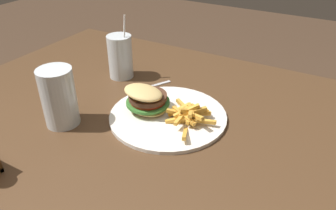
{
  "coord_description": "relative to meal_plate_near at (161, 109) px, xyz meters",
  "views": [
    {
      "loc": [
        -0.4,
        0.44,
        1.22
      ],
      "look_at": [
        -0.04,
        -0.19,
        0.77
      ],
      "focal_mm": 35.0,
      "sensor_mm": 36.0,
      "label": 1
    }
  ],
  "objects": [
    {
      "name": "dining_table",
      "position": [
        0.02,
        0.18,
        -0.13
      ],
      "size": [
        1.27,
        1.29,
        0.73
      ],
      "color": "#4C331E",
      "rests_on": "ground_plane"
    },
    {
      "name": "meal_plate_near",
      "position": [
        0.0,
        0.0,
        0.0
      ],
      "size": [
        0.31,
        0.31,
        0.09
      ],
      "color": "white",
      "rests_on": "dining_table"
    },
    {
      "name": "beer_glass",
      "position": [
        0.2,
        0.15,
        0.05
      ],
      "size": [
        0.09,
        0.09,
        0.15
      ],
      "color": "silver",
      "rests_on": "dining_table"
    },
    {
      "name": "juice_glass",
      "position": [
        0.23,
        -0.14,
        0.04
      ],
      "size": [
        0.08,
        0.08,
        0.21
      ],
      "color": "silver",
      "rests_on": "dining_table"
    },
    {
      "name": "spoon",
      "position": [
        0.13,
        -0.08,
        -0.02
      ],
      "size": [
        0.09,
        0.14,
        0.01
      ],
      "rotation": [
        0.0,
        0.0,
        1.07
      ],
      "color": "silver",
      "rests_on": "dining_table"
    }
  ]
}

